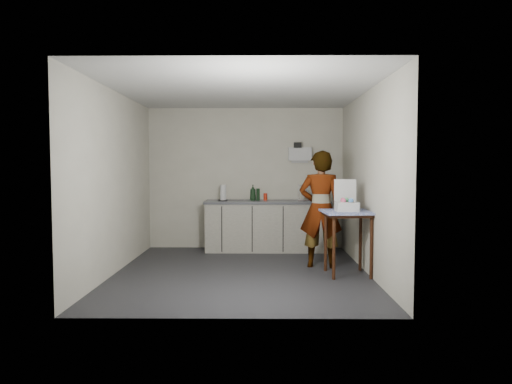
{
  "coord_description": "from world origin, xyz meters",
  "views": [
    {
      "loc": [
        0.27,
        -6.48,
        1.53
      ],
      "look_at": [
        0.21,
        0.45,
        1.13
      ],
      "focal_mm": 32.0,
      "sensor_mm": 36.0,
      "label": 1
    }
  ],
  "objects_px": {
    "soda_can": "(265,197)",
    "dish_rack": "(308,197)",
    "kitchen_counter": "(267,227)",
    "soap_bottle": "(253,193)",
    "standing_man": "(321,209)",
    "dark_bottle": "(258,194)",
    "bakery_box": "(346,204)",
    "side_table": "(348,219)",
    "paper_towel": "(223,193)"
  },
  "relations": [
    {
      "from": "standing_man",
      "to": "dish_rack",
      "type": "distance_m",
      "value": 1.38
    },
    {
      "from": "kitchen_counter",
      "to": "standing_man",
      "type": "xyz_separation_m",
      "value": [
        0.78,
        -1.33,
        0.45
      ]
    },
    {
      "from": "soap_bottle",
      "to": "dish_rack",
      "type": "bearing_deg",
      "value": 2.28
    },
    {
      "from": "side_table",
      "to": "soda_can",
      "type": "distance_m",
      "value": 2.21
    },
    {
      "from": "dish_rack",
      "to": "soda_can",
      "type": "bearing_deg",
      "value": 179.8
    },
    {
      "from": "soda_can",
      "to": "dish_rack",
      "type": "distance_m",
      "value": 0.77
    },
    {
      "from": "dark_bottle",
      "to": "dish_rack",
      "type": "height_order",
      "value": "dish_rack"
    },
    {
      "from": "dish_rack",
      "to": "bakery_box",
      "type": "xyz_separation_m",
      "value": [
        0.34,
        -1.89,
        0.03
      ]
    },
    {
      "from": "dark_bottle",
      "to": "soap_bottle",
      "type": "bearing_deg",
      "value": 176.45
    },
    {
      "from": "soda_can",
      "to": "dish_rack",
      "type": "relative_size",
      "value": 0.32
    },
    {
      "from": "soap_bottle",
      "to": "paper_towel",
      "type": "distance_m",
      "value": 0.54
    },
    {
      "from": "soap_bottle",
      "to": "soda_can",
      "type": "xyz_separation_m",
      "value": [
        0.23,
        0.04,
        -0.08
      ]
    },
    {
      "from": "side_table",
      "to": "soap_bottle",
      "type": "distance_m",
      "value": 2.3
    },
    {
      "from": "soap_bottle",
      "to": "side_table",
      "type": "bearing_deg",
      "value": -53.52
    },
    {
      "from": "bakery_box",
      "to": "soda_can",
      "type": "bearing_deg",
      "value": 121.7
    },
    {
      "from": "dark_bottle",
      "to": "bakery_box",
      "type": "distance_m",
      "value": 2.22
    },
    {
      "from": "side_table",
      "to": "soda_can",
      "type": "xyz_separation_m",
      "value": [
        -1.14,
        1.88,
        0.19
      ]
    },
    {
      "from": "kitchen_counter",
      "to": "dark_bottle",
      "type": "bearing_deg",
      "value": 178.87
    },
    {
      "from": "kitchen_counter",
      "to": "side_table",
      "type": "height_order",
      "value": "kitchen_counter"
    },
    {
      "from": "soap_bottle",
      "to": "soda_can",
      "type": "relative_size",
      "value": 2.23
    },
    {
      "from": "soap_bottle",
      "to": "dish_rack",
      "type": "height_order",
      "value": "soap_bottle"
    },
    {
      "from": "kitchen_counter",
      "to": "standing_man",
      "type": "distance_m",
      "value": 1.61
    },
    {
      "from": "soap_bottle",
      "to": "dark_bottle",
      "type": "xyz_separation_m",
      "value": [
        0.09,
        -0.01,
        -0.03
      ]
    },
    {
      "from": "dish_rack",
      "to": "bakery_box",
      "type": "height_order",
      "value": "bakery_box"
    },
    {
      "from": "soap_bottle",
      "to": "paper_towel",
      "type": "xyz_separation_m",
      "value": [
        -0.53,
        -0.08,
        -0.01
      ]
    },
    {
      "from": "soap_bottle",
      "to": "bakery_box",
      "type": "distance_m",
      "value": 2.28
    },
    {
      "from": "dish_rack",
      "to": "bakery_box",
      "type": "bearing_deg",
      "value": -79.95
    },
    {
      "from": "soap_bottle",
      "to": "bakery_box",
      "type": "relative_size",
      "value": 0.65
    },
    {
      "from": "soap_bottle",
      "to": "dark_bottle",
      "type": "distance_m",
      "value": 0.1
    },
    {
      "from": "dark_bottle",
      "to": "soda_can",
      "type": "bearing_deg",
      "value": 19.93
    },
    {
      "from": "dish_rack",
      "to": "bakery_box",
      "type": "distance_m",
      "value": 1.92
    },
    {
      "from": "paper_towel",
      "to": "dark_bottle",
      "type": "bearing_deg",
      "value": 7.04
    },
    {
      "from": "standing_man",
      "to": "soap_bottle",
      "type": "relative_size",
      "value": 6.2
    },
    {
      "from": "bakery_box",
      "to": "dark_bottle",
      "type": "bearing_deg",
      "value": 125.28
    },
    {
      "from": "dark_bottle",
      "to": "bakery_box",
      "type": "height_order",
      "value": "bakery_box"
    },
    {
      "from": "soap_bottle",
      "to": "dish_rack",
      "type": "xyz_separation_m",
      "value": [
        1.0,
        0.04,
        -0.08
      ]
    },
    {
      "from": "side_table",
      "to": "standing_man",
      "type": "bearing_deg",
      "value": 118.29
    },
    {
      "from": "soap_bottle",
      "to": "dish_rack",
      "type": "distance_m",
      "value": 1.0
    },
    {
      "from": "side_table",
      "to": "dish_rack",
      "type": "xyz_separation_m",
      "value": [
        -0.36,
        1.88,
        0.19
      ]
    },
    {
      "from": "soda_can",
      "to": "dish_rack",
      "type": "xyz_separation_m",
      "value": [
        0.77,
        -0.0,
        0.0
      ]
    },
    {
      "from": "side_table",
      "to": "bakery_box",
      "type": "relative_size",
      "value": 2.07
    },
    {
      "from": "soda_can",
      "to": "paper_towel",
      "type": "distance_m",
      "value": 0.77
    },
    {
      "from": "soda_can",
      "to": "side_table",
      "type": "bearing_deg",
      "value": -58.91
    },
    {
      "from": "dark_bottle",
      "to": "paper_towel",
      "type": "distance_m",
      "value": 0.63
    },
    {
      "from": "standing_man",
      "to": "soda_can",
      "type": "distance_m",
      "value": 1.61
    },
    {
      "from": "kitchen_counter",
      "to": "soda_can",
      "type": "xyz_separation_m",
      "value": [
        -0.04,
        0.05,
        0.55
      ]
    },
    {
      "from": "standing_man",
      "to": "bakery_box",
      "type": "relative_size",
      "value": 4.03
    },
    {
      "from": "standing_man",
      "to": "paper_towel",
      "type": "relative_size",
      "value": 6.17
    },
    {
      "from": "kitchen_counter",
      "to": "paper_towel",
      "type": "bearing_deg",
      "value": -174.69
    },
    {
      "from": "paper_towel",
      "to": "dish_rack",
      "type": "bearing_deg",
      "value": 4.57
    }
  ]
}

